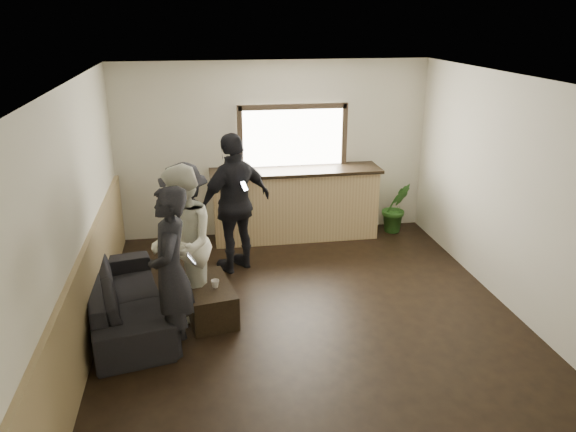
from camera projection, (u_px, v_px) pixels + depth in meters
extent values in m
cube|color=black|center=(310.00, 321.00, 6.69)|extent=(5.00, 6.00, 0.01)
cube|color=silver|center=(314.00, 82.00, 5.74)|extent=(5.00, 6.00, 0.01)
cube|color=beige|center=(274.00, 150.00, 9.00)|extent=(5.00, 0.01, 2.80)
cube|color=beige|center=(412.00, 370.00, 3.43)|extent=(5.00, 0.01, 2.80)
cube|color=beige|center=(77.00, 224.00, 5.83)|extent=(0.01, 6.00, 2.80)
cube|color=beige|center=(520.00, 199.00, 6.61)|extent=(0.01, 6.00, 2.80)
cube|color=#9C8558|center=(90.00, 296.00, 6.12)|extent=(0.06, 5.90, 1.10)
cube|color=tan|center=(295.00, 205.00, 9.04)|extent=(2.60, 0.60, 1.10)
cube|color=black|center=(296.00, 171.00, 8.84)|extent=(2.70, 0.68, 0.05)
cube|color=white|center=(293.00, 137.00, 8.94)|extent=(1.60, 0.06, 0.90)
cube|color=#3F3326|center=(293.00, 107.00, 8.75)|extent=(1.72, 0.08, 0.08)
cube|color=#3F3326|center=(240.00, 140.00, 8.78)|extent=(0.08, 0.08, 1.06)
cube|color=#3F3326|center=(344.00, 136.00, 9.04)|extent=(0.08, 0.08, 1.06)
imported|color=black|center=(125.00, 298.00, 6.58)|extent=(1.25, 2.26, 0.62)
cube|color=black|center=(209.00, 300.00, 6.75)|extent=(0.68, 1.02, 0.42)
imported|color=silver|center=(195.00, 278.00, 6.74)|extent=(0.18, 0.18, 0.10)
imported|color=silver|center=(215.00, 284.00, 6.59)|extent=(0.12, 0.12, 0.09)
imported|color=#2D6623|center=(396.00, 207.00, 9.32)|extent=(0.50, 0.42, 0.85)
imported|color=black|center=(171.00, 272.00, 5.83)|extent=(0.47, 0.70, 1.85)
cube|color=black|center=(191.00, 258.00, 5.81)|extent=(0.09, 0.08, 0.12)
cube|color=#D5DBFB|center=(191.00, 258.00, 5.80)|extent=(0.08, 0.07, 0.11)
imported|color=white|center=(182.00, 244.00, 6.52)|extent=(0.80, 0.97, 1.86)
cube|color=black|center=(201.00, 238.00, 6.56)|extent=(0.10, 0.08, 0.12)
cube|color=#D5DBFB|center=(201.00, 237.00, 6.55)|extent=(0.08, 0.07, 0.11)
imported|color=black|center=(186.00, 228.00, 7.23)|extent=(0.89, 1.23, 1.71)
cube|color=black|center=(202.00, 213.00, 7.14)|extent=(0.11, 0.09, 0.12)
cube|color=#D5DBFB|center=(202.00, 212.00, 7.13)|extent=(0.09, 0.08, 0.11)
imported|color=black|center=(235.00, 203.00, 7.76)|extent=(1.24, 1.01, 1.97)
cube|color=black|center=(244.00, 186.00, 7.51)|extent=(0.11, 0.12, 0.12)
cube|color=#D5DBFB|center=(244.00, 186.00, 7.50)|extent=(0.09, 0.10, 0.11)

